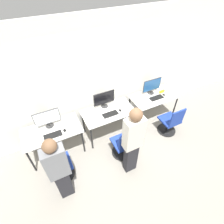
# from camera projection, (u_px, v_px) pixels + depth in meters

# --- Properties ---
(ground_plane) EXTENTS (20.00, 20.00, 0.00)m
(ground_plane) POSITION_uv_depth(u_px,v_px,m) (114.00, 141.00, 4.44)
(ground_plane) COLOR gray
(wall_back) EXTENTS (12.00, 0.05, 2.80)m
(wall_back) POSITION_uv_depth(u_px,v_px,m) (99.00, 78.00, 4.01)
(wall_back) COLOR silver
(wall_back) RESTS_ON ground_plane
(desk_left) EXTENTS (1.23, 0.67, 0.75)m
(desk_left) POSITION_uv_depth(u_px,v_px,m) (52.00, 133.00, 3.77)
(desk_left) COLOR silver
(desk_left) RESTS_ON ground_plane
(monitor_left) EXTENTS (0.53, 0.18, 0.42)m
(monitor_left) POSITION_uv_depth(u_px,v_px,m) (47.00, 118.00, 3.66)
(monitor_left) COLOR #2D2D2D
(monitor_left) RESTS_ON desk_left
(keyboard_left) EXTENTS (0.37, 0.16, 0.02)m
(keyboard_left) POSITION_uv_depth(u_px,v_px,m) (53.00, 135.00, 3.60)
(keyboard_left) COLOR black
(keyboard_left) RESTS_ON desk_left
(mouse_left) EXTENTS (0.06, 0.09, 0.03)m
(mouse_left) POSITION_uv_depth(u_px,v_px,m) (65.00, 130.00, 3.70)
(mouse_left) COLOR black
(mouse_left) RESTS_ON desk_left
(office_chair_left) EXTENTS (0.48, 0.48, 0.87)m
(office_chair_left) POSITION_uv_depth(u_px,v_px,m) (61.00, 167.00, 3.51)
(office_chair_left) COLOR black
(office_chair_left) RESTS_ON ground_plane
(person_left) EXTENTS (0.36, 0.22, 1.64)m
(person_left) POSITION_uv_depth(u_px,v_px,m) (59.00, 169.00, 2.89)
(person_left) COLOR #232328
(person_left) RESTS_ON ground_plane
(desk_center) EXTENTS (1.23, 0.67, 0.75)m
(desk_center) POSITION_uv_depth(u_px,v_px,m) (108.00, 114.00, 4.21)
(desk_center) COLOR silver
(desk_center) RESTS_ON ground_plane
(monitor_center) EXTENTS (0.53, 0.18, 0.42)m
(monitor_center) POSITION_uv_depth(u_px,v_px,m) (104.00, 99.00, 4.14)
(monitor_center) COLOR #2D2D2D
(monitor_center) RESTS_ON desk_center
(keyboard_center) EXTENTS (0.37, 0.16, 0.02)m
(keyboard_center) POSITION_uv_depth(u_px,v_px,m) (110.00, 114.00, 4.07)
(keyboard_center) COLOR black
(keyboard_center) RESTS_ON desk_center
(mouse_center) EXTENTS (0.06, 0.09, 0.03)m
(mouse_center) POSITION_uv_depth(u_px,v_px,m) (120.00, 110.00, 4.16)
(mouse_center) COLOR black
(mouse_center) RESTS_ON desk_center
(office_chair_center) EXTENTS (0.48, 0.48, 0.87)m
(office_chair_center) POSITION_uv_depth(u_px,v_px,m) (124.00, 145.00, 3.91)
(office_chair_center) COLOR black
(office_chair_center) RESTS_ON ground_plane
(person_center) EXTENTS (0.36, 0.23, 1.75)m
(person_center) POSITION_uv_depth(u_px,v_px,m) (133.00, 141.00, 3.24)
(person_center) COLOR #232328
(person_center) RESTS_ON ground_plane
(desk_right) EXTENTS (1.23, 0.67, 0.75)m
(desk_right) POSITION_uv_depth(u_px,v_px,m) (154.00, 99.00, 4.64)
(desk_right) COLOR silver
(desk_right) RESTS_ON ground_plane
(monitor_right) EXTENTS (0.53, 0.18, 0.42)m
(monitor_right) POSITION_uv_depth(u_px,v_px,m) (152.00, 86.00, 4.54)
(monitor_right) COLOR #2D2D2D
(monitor_right) RESTS_ON desk_right
(keyboard_right) EXTENTS (0.37, 0.16, 0.02)m
(keyboard_right) POSITION_uv_depth(u_px,v_px,m) (156.00, 98.00, 4.52)
(keyboard_right) COLOR black
(keyboard_right) RESTS_ON desk_right
(mouse_right) EXTENTS (0.06, 0.09, 0.03)m
(mouse_right) POSITION_uv_depth(u_px,v_px,m) (164.00, 95.00, 4.61)
(mouse_right) COLOR black
(mouse_right) RESTS_ON desk_right
(office_chair_right) EXTENTS (0.48, 0.48, 0.87)m
(office_chair_right) POSITION_uv_depth(u_px,v_px,m) (170.00, 123.00, 4.43)
(office_chair_right) COLOR black
(office_chair_right) RESTS_ON ground_plane
(placard_right) EXTENTS (0.16, 0.03, 0.08)m
(placard_right) POSITION_uv_depth(u_px,v_px,m) (162.00, 91.00, 4.67)
(placard_right) COLOR yellow
(placard_right) RESTS_ON desk_right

